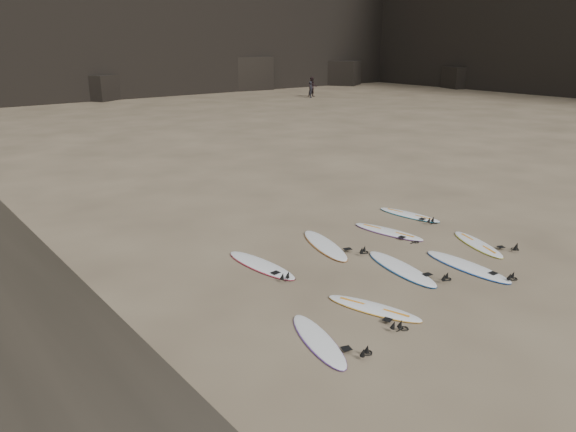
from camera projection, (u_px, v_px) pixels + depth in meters
name	position (u px, v px, depth m)	size (l,w,h in m)	color
ground	(422.00, 272.00, 14.25)	(240.00, 240.00, 0.00)	#897559
surfboard_0	(318.00, 340.00, 10.96)	(0.54, 2.24, 0.08)	white
surfboard_1	(374.00, 308.00, 12.25)	(0.53, 2.23, 0.08)	white
surfboard_2	(401.00, 268.00, 14.35)	(0.63, 2.64, 0.09)	white
surfboard_3	(467.00, 266.00, 14.48)	(0.63, 2.61, 0.09)	white
surfboard_4	(478.00, 244.00, 16.03)	(0.54, 2.25, 0.08)	white
surfboard_5	(261.00, 265.00, 14.56)	(0.61, 2.53, 0.09)	white
surfboard_6	(325.00, 245.00, 15.95)	(0.63, 2.63, 0.09)	white
surfboard_7	(388.00, 231.00, 17.06)	(0.57, 2.38, 0.09)	white
surfboard_8	(409.00, 215.00, 18.68)	(0.55, 2.28, 0.08)	white
person_a	(311.00, 90.00, 54.48)	(0.57, 0.38, 1.57)	black
person_b	(312.00, 87.00, 55.51)	(0.92, 0.72, 1.90)	black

